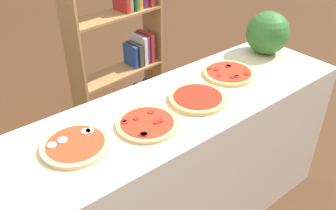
# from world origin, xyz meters

# --- Properties ---
(counter) EXTENTS (2.17, 0.61, 0.91)m
(counter) POSITION_xyz_m (0.00, 0.00, 0.46)
(counter) COLOR beige
(counter) RESTS_ON ground_plane
(parchment_paper) EXTENTS (1.94, 0.44, 0.00)m
(parchment_paper) POSITION_xyz_m (0.00, 0.00, 0.91)
(parchment_paper) COLOR beige
(parchment_paper) RESTS_ON counter
(pizza_mozzarella_0) EXTENTS (0.30, 0.30, 0.03)m
(pizza_mozzarella_0) POSITION_xyz_m (-0.50, 0.02, 0.92)
(pizza_mozzarella_0) COLOR #E5C17F
(pizza_mozzarella_0) RESTS_ON parchment_paper
(pizza_pepperoni_1) EXTENTS (0.29, 0.29, 0.02)m
(pizza_pepperoni_1) POSITION_xyz_m (-0.17, -0.05, 0.92)
(pizza_pepperoni_1) COLOR #DBB26B
(pizza_pepperoni_1) RESTS_ON parchment_paper
(pizza_plain_2) EXTENTS (0.30, 0.30, 0.02)m
(pizza_plain_2) POSITION_xyz_m (0.17, -0.04, 0.93)
(pizza_plain_2) COLOR #DBB26B
(pizza_plain_2) RESTS_ON parchment_paper
(pizza_pepperoni_3) EXTENTS (0.30, 0.30, 0.03)m
(pizza_pepperoni_3) POSITION_xyz_m (0.50, 0.05, 0.92)
(pizza_pepperoni_3) COLOR #DBB26B
(pizza_pepperoni_3) RESTS_ON parchment_paper
(watermelon) EXTENTS (0.27, 0.27, 0.27)m
(watermelon) POSITION_xyz_m (0.91, 0.12, 1.05)
(watermelon) COLOR #2D6628
(watermelon) RESTS_ON counter
(bookshelf) EXTENTS (0.82, 0.32, 1.49)m
(bookshelf) POSITION_xyz_m (0.53, 1.18, 0.68)
(bookshelf) COLOR #A87A47
(bookshelf) RESTS_ON ground_plane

